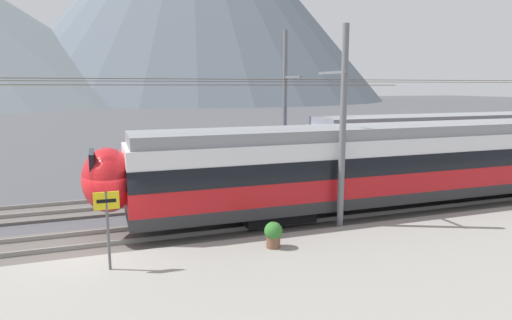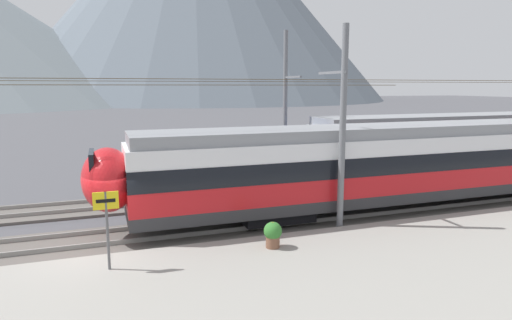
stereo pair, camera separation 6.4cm
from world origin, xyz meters
name	(u,v)px [view 1 (the left image)]	position (x,y,z in m)	size (l,w,h in m)	color
ground_plane	(99,256)	(0.00, 0.00, 0.00)	(400.00, 400.00, 0.00)	#4C4C51
track_near	(99,241)	(0.00, 1.28, 0.07)	(120.00, 3.00, 0.28)	#5B5651
track_far	(98,207)	(0.00, 6.06, 0.07)	(120.00, 3.00, 0.28)	#5B5651
train_near_platform	(446,158)	(15.20, 1.28, 2.23)	(31.06, 2.93, 4.27)	#2D2D30
catenary_mast_mid	(341,126)	(8.68, -0.35, 4.05)	(47.65, 2.07, 7.70)	slate
catenary_mast_far_side	(286,107)	(9.94, 7.76, 4.38)	(47.65, 2.12, 8.47)	slate
platform_sign	(107,213)	(0.32, -1.96, 1.97)	(0.70, 0.08, 2.28)	#59595B
potted_plant_platform_edge	(273,233)	(5.39, -1.90, 0.79)	(0.60, 0.60, 0.86)	brown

